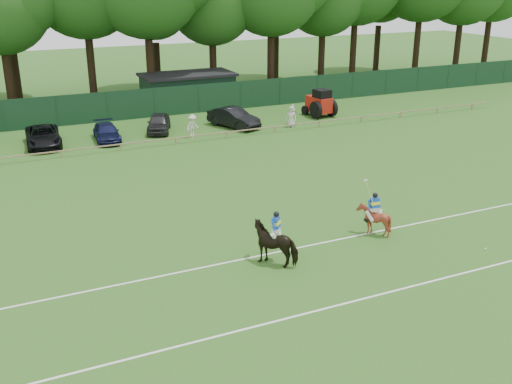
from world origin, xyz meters
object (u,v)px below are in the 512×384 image
estate_black (234,118)px  tractor (320,103)px  sedan_navy (107,133)px  spectator_left (193,126)px  polo_ball (485,249)px  spectator_right (291,117)px  horse_dark (276,243)px  horse_chestnut (373,219)px  utility_shed (188,90)px  suv_black (43,136)px  spectator_mid (292,114)px  hatch_grey (159,123)px

estate_black → tractor: (8.23, 0.44, 0.34)m
sedan_navy → spectator_left: 6.32m
polo_ball → spectator_right: bearing=83.6°
polo_ball → horse_dark: bearing=162.4°
horse_chestnut → utility_shed: size_ratio=0.18×
suv_black → estate_black: (14.48, -0.62, 0.07)m
estate_black → spectator_mid: size_ratio=2.90×
sedan_navy → utility_shed: 13.00m
horse_chestnut → estate_black: 22.12m
spectator_mid → utility_shed: size_ratio=0.19×
spectator_right → hatch_grey: bearing=-159.1°
suv_black → polo_ball: 30.74m
estate_black → spectator_left: spectator_left is taller
utility_shed → tractor: bearing=-43.9°
spectator_left → estate_black: bearing=-3.6°
horse_chestnut → polo_ball: bearing=140.9°
estate_black → polo_ball: estate_black is taller
suv_black → tractor: size_ratio=1.69×
hatch_grey → tractor: (14.09, -0.63, 0.41)m
suv_black → horse_dark: bearing=-70.4°
suv_black → spectator_right: spectator_right is taller
hatch_grey → polo_ball: 27.69m
suv_black → utility_shed: (13.73, 8.47, 0.84)m
spectator_mid → spectator_left: bearing=167.6°
horse_dark → estate_black: (7.53, 22.71, -0.13)m
polo_ball → suv_black: bearing=121.5°
spectator_mid → spectator_right: spectator_right is taller
sedan_navy → suv_black: bearing=177.3°
hatch_grey → polo_ball: size_ratio=45.89×
utility_shed → horse_dark: bearing=-102.0°
sedan_navy → spectator_left: spectator_left is taller
hatch_grey → spectator_right: bearing=3.9°
suv_black → estate_black: 14.50m
polo_ball → tractor: size_ratio=0.03×
suv_black → spectator_mid: bearing=-1.8°
spectator_right → estate_black: bearing=-166.9°
suv_black → polo_ball: (16.06, -26.21, -0.65)m
spectator_left → spectator_mid: bearing=-21.3°
spectator_mid → utility_shed: utility_shed is taller
sedan_navy → spectator_left: size_ratio=2.48×
horse_dark → utility_shed: (6.77, 31.80, 0.64)m
horse_dark → hatch_grey: horse_dark is taller
spectator_mid → hatch_grey: bearing=153.1°
hatch_grey → spectator_right: spectator_right is taller
horse_dark → spectator_right: bearing=-163.6°
horse_dark → sedan_navy: (-2.56, 22.79, -0.29)m
polo_ball → tractor: tractor is taller
spectator_left → spectator_right: size_ratio=1.02×
hatch_grey → spectator_left: spectator_left is taller
horse_dark → utility_shed: utility_shed is taller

